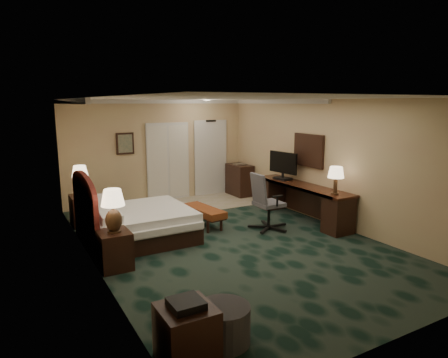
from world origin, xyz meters
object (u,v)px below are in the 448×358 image
desk_chair (269,201)px  tv (283,166)px  ottoman (223,324)px  bed (140,224)px  nightstand_near (114,250)px  lamp_far (80,181)px  side_table (187,334)px  nightstand_far (84,210)px  desk (302,202)px  minibar (240,180)px  bed_bench (204,217)px  lamp_near (113,211)px

desk_chair → tv: bearing=42.2°
ottoman → bed: bearing=86.1°
nightstand_near → lamp_far: lamp_far is taller
nightstand_near → side_table: bearing=-89.1°
nightstand_far → desk_chair: (3.32, -2.24, 0.28)m
desk → minibar: minibar is taller
bed → bed_bench: bed is taller
bed → desk_chair: (2.56, -0.70, 0.30)m
lamp_near → bed_bench: bearing=30.9°
bed → minibar: size_ratio=2.13×
lamp_near → ottoman: 2.75m
bed → nightstand_near: bearing=-124.6°
nightstand_near → tv: 4.70m
bed → desk: bearing=-7.4°
lamp_near → minibar: (4.44, 3.44, -0.51)m
tv → nightstand_near: bearing=-169.8°
desk → tv: size_ratio=3.25×
side_table → desk_chair: (3.30, 3.16, 0.31)m
ottoman → minibar: bearing=57.0°
desk → lamp_far: bearing=155.1°
nightstand_far → desk_chair: 4.02m
nightstand_far → nightstand_near: bearing=-90.3°
tv → desk: bearing=-97.3°
desk → bed: bearing=172.6°
side_table → tv: tv is taller
bed → ottoman: size_ratio=3.15×
bed_bench → nightstand_near: bearing=-156.8°
desk_chair → minibar: bearing=70.3°
bed → desk: (3.63, -0.47, 0.10)m
lamp_far → minibar: 4.54m
ottoman → desk_chair: desk_chair is taller
nightstand_near → lamp_far: size_ratio=0.93×
bed → bed_bench: (1.48, 0.18, -0.10)m
ottoman → tv: size_ratio=0.70×
side_table → minibar: minibar is taller
minibar → desk_chair: bearing=-110.5°
desk → nightstand_far: bearing=155.5°
lamp_near → desk_chair: bearing=7.9°
bed_bench → ottoman: bearing=-120.7°
ottoman → minibar: minibar is taller
nightstand_near → lamp_far: 2.79m
desk_chair → lamp_near: bearing=-171.3°
minibar → desk: bearing=-90.8°
bed → bed_bench: size_ratio=1.60×
nightstand_far → ottoman: nightstand_far is taller
nightstand_far → minibar: 4.50m
side_table → tv: size_ratio=0.69×
nightstand_near → desk: 4.47m
lamp_near → tv: (4.41, 1.41, 0.18)m
lamp_near → desk_chair: 3.38m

